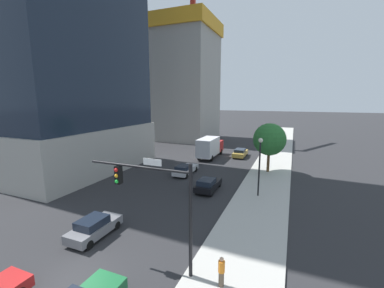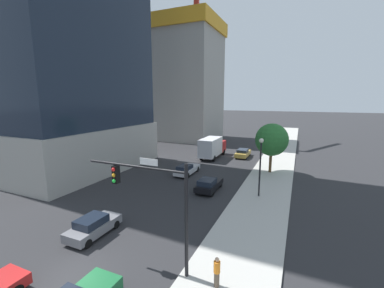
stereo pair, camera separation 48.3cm
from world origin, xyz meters
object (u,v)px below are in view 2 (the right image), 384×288
car_black (209,184)px  car_gold (243,153)px  construction_building (187,75)px  pedestrian_orange_shirt (217,272)px  traffic_light_pole (152,193)px  car_gray (93,226)px  street_tree (272,140)px  street_lamp (260,159)px  car_silver (187,169)px  box_truck (212,147)px

car_black → car_gold: size_ratio=0.92×
construction_building → pedestrian_orange_shirt: size_ratio=21.59×
traffic_light_pole → car_gray: traffic_light_pole is taller
car_black → construction_building: bearing=118.3°
car_gold → street_tree: bearing=-55.5°
street_lamp → car_gray: bearing=-129.5°
car_gray → car_silver: (-0.00, 15.84, -0.03)m
car_gray → car_silver: size_ratio=0.85×
traffic_light_pole → construction_building: bearing=112.4°
traffic_light_pole → box_truck: 27.84m
car_silver → car_black: bearing=-43.7°
street_lamp → construction_building: bearing=125.4°
construction_building → car_gold: 26.52m
car_gray → street_lamp: bearing=50.5°
street_lamp → box_truck: 17.21m
car_black → car_gray: bearing=-111.7°
traffic_light_pole → car_gray: 7.09m
street_tree → car_gray: bearing=-115.2°
construction_building → car_gray: size_ratio=8.71×
street_lamp → street_tree: bearing=89.6°
construction_building → traffic_light_pole: 48.87m
pedestrian_orange_shirt → box_truck: bearing=109.5°
street_lamp → car_gray: 15.60m
box_truck → pedestrian_orange_shirt: 28.83m
street_lamp → car_gold: size_ratio=1.26×
street_tree → box_truck: street_tree is taller
traffic_light_pole → street_lamp: 13.60m
car_black → car_gold: 16.88m
car_gray → car_gold: size_ratio=0.87×
street_tree → box_truck: size_ratio=0.83×
construction_building → car_black: (16.92, -31.37, -14.36)m
car_black → traffic_light_pole: bearing=-84.3°
street_lamp → car_silver: 11.02m
car_silver → car_gold: 13.33m
box_truck → traffic_light_pole: bearing=-77.8°
traffic_light_pole → street_lamp: (3.87, 13.03, -0.61)m
car_silver → pedestrian_orange_shirt: (9.61, -17.17, 0.29)m
construction_building → traffic_light_pole: construction_building is taller
car_silver → pedestrian_orange_shirt: size_ratio=2.91×
car_gray → car_black: size_ratio=0.95×
car_gold → construction_building: bearing=139.4°
construction_building → car_black: size_ratio=8.29×
car_black → car_gold: car_black is taller
street_lamp → traffic_light_pole: bearing=-106.6°
construction_building → traffic_light_pole: size_ratio=5.45×
traffic_light_pole → box_truck: (-5.84, 27.09, -2.69)m
street_tree → car_gray: 23.26m
street_tree → car_silver: bearing=-153.2°
street_tree → car_black: street_tree is taller
street_lamp → car_gold: (-5.15, 16.59, -3.24)m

